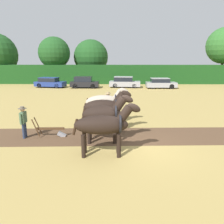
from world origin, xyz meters
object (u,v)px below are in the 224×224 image
Objects in this scene: tree_left at (54,53)px; farmer_at_plow at (23,120)px; tree_center_left at (91,57)px; draft_horse_trail_right at (105,102)px; tree_center at (224,46)px; draft_horse_trail_left at (105,108)px; draft_horse_lead_right at (104,115)px; farmer_beside_team at (108,102)px; draft_horse_lead_left at (104,125)px; parked_car_far_left at (50,83)px; parked_car_center_left at (124,82)px; parked_car_left at (84,82)px; parked_car_center at (161,83)px; plow at (53,131)px.

farmer_at_plow is (5.36, -27.13, -3.96)m from tree_left.
tree_center_left is 2.58× the size of draft_horse_trail_right.
draft_horse_trail_left is at bearing -125.85° from tree_center.
draft_horse_trail_left is (-0.05, 1.57, -0.00)m from draft_horse_lead_right.
tree_left reaches higher than farmer_beside_team.
draft_horse_lead_left is at bearing -71.71° from tree_left.
draft_horse_lead_right is 22.73m from parked_car_far_left.
draft_horse_lead_right is 0.93× the size of draft_horse_trail_right.
tree_center is at bearing 55.60° from draft_horse_lead_left.
parked_car_left is at bearing -169.82° from parked_car_center_left.
farmer_beside_team is at bearing 45.42° from farmer_at_plow.
draft_horse_trail_right reaches higher than parked_car_left.
tree_center reaches higher than parked_car_left.
draft_horse_trail_right is at bearing -76.85° from parked_car_left.
parked_car_center is (7.06, 18.64, -0.72)m from draft_horse_trail_left.
parked_car_center is at bearing -43.31° from tree_center_left.
tree_left reaches higher than tree_center_left.
farmer_beside_team is at bearing -67.17° from tree_left.
draft_horse_trail_right is 0.71× the size of parked_car_left.
farmer_at_plow is at bearing 152.41° from draft_horse_lead_left.
tree_left is 29.48m from draft_horse_lead_right.
draft_horse_lead_right is 0.64× the size of parked_car_center.
plow is at bearing -97.97° from parked_car_center_left.
tree_center is 2.03× the size of parked_car_center_left.
plow is at bearing -116.64° from parked_car_center.
draft_horse_trail_right reaches higher than parked_car_center.
tree_left is 26.52m from draft_horse_trail_right.
draft_horse_lead_left is 1.11× the size of draft_horse_lead_right.
draft_horse_trail_right is (-0.15, 4.71, 0.03)m from draft_horse_lead_left.
parked_car_left reaches higher than parked_car_far_left.
parked_car_center is at bearing 65.68° from draft_horse_trail_right.
draft_horse_trail_left is at bearing -55.00° from parked_car_far_left.
draft_horse_trail_left is 19.94m from parked_car_center.
tree_center_left is 29.11m from draft_horse_trail_left.
draft_horse_lead_left is 0.71× the size of parked_car_center.
tree_center_left reaches higher than farmer_beside_team.
parked_car_center_left is (5.69, 0.49, -0.02)m from parked_car_left.
tree_center_left is 1.84× the size of parked_car_left.
farmer_at_plow is 20.04m from parked_car_left.
draft_horse_trail_right is at bearing 90.21° from draft_horse_trail_left.
tree_center reaches higher than tree_center_left.
farmer_at_plow is at bearing -167.55° from draft_horse_trail_left.
tree_center is 29.09m from parked_car_far_left.
tree_left is 4.37× the size of plow.
draft_horse_trail_left reaches higher than farmer_beside_team.
draft_horse_trail_left reaches higher than parked_car_far_left.
tree_center_left is at bearing 91.34° from parked_car_left.
draft_horse_trail_right reaches higher than plow.
draft_horse_trail_right is 1.69× the size of farmer_at_plow.
farmer_at_plow is (-23.23, -27.40, -5.13)m from tree_center.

